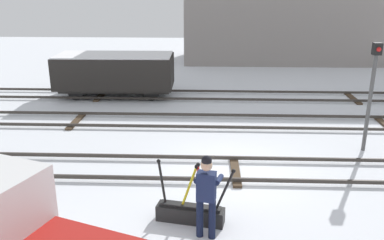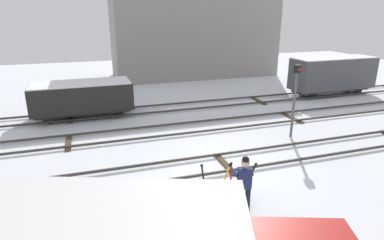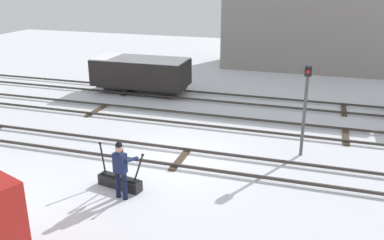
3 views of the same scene
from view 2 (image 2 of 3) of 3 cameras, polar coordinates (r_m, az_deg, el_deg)
name	(u,v)px [view 2 (image 2 of 3)]	position (r m, az deg, el deg)	size (l,w,h in m)	color
ground_plane	(225,165)	(13.01, 5.75, -7.72)	(60.00, 60.00, 0.00)	silver
track_main_line	(225,162)	(12.96, 5.77, -7.28)	(44.00, 1.94, 0.18)	#38332D
track_siding_near	(192,127)	(16.58, -0.06, -1.29)	(44.00, 1.94, 0.18)	#38332D
track_siding_far	(172,107)	(20.03, -3.41, 2.19)	(44.00, 1.94, 0.18)	#38332D
switch_lever_frame	(224,198)	(10.41, 5.63, -13.33)	(1.74, 0.64, 1.45)	black
rail_worker	(244,182)	(9.72, 9.01, -10.48)	(0.63, 0.78, 1.85)	#111831
signal_post	(295,93)	(15.77, 17.42, 4.44)	(0.24, 0.32, 3.42)	#4C4C4C
apartment_building	(195,26)	(30.31, 0.44, 16.02)	(14.64, 5.25, 8.82)	gray
freight_car_mid_siding	(333,74)	(25.19, 23.19, 7.37)	(6.05, 2.04, 2.65)	#2D2B28
freight_car_near_switch	(82,97)	(19.16, -18.47, 3.81)	(5.36, 2.36, 2.00)	#2D2B28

